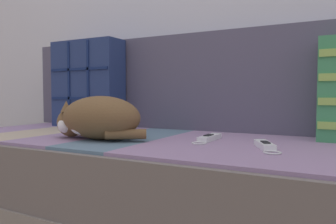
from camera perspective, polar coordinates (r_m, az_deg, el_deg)
couch at (r=1.23m, az=4.56°, el=-14.11°), size 2.18×0.81×0.40m
sofa_backrest at (r=1.49m, az=9.73°, el=5.18°), size 2.14×0.14×0.44m
throw_pillow_quilted at (r=1.70m, az=-13.80°, el=4.74°), size 0.37×0.14×0.43m
sleeping_cat at (r=1.21m, az=-12.40°, el=-1.13°), size 0.37×0.22×0.16m
game_remote_near at (r=1.16m, az=7.16°, el=-4.52°), size 0.05×0.20×0.02m
game_remote_far at (r=1.02m, az=16.55°, el=-5.64°), size 0.11×0.18×0.02m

